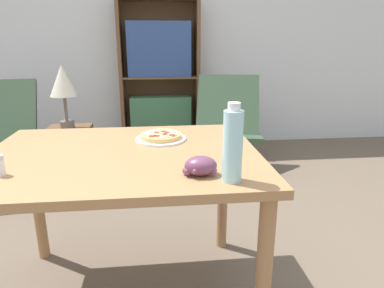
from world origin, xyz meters
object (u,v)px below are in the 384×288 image
at_px(grape_bunch, 200,166).
at_px(bookshelf, 160,84).
at_px(lounge_chair_far, 227,142).
at_px(table_lamp, 63,84).
at_px(side_table, 71,159).
at_px(pizza_on_plate, 161,137).
at_px(drink_bottle, 233,145).

distance_m(grape_bunch, bookshelf, 2.71).
xyz_separation_m(lounge_chair_far, table_lamp, (-1.37, -0.27, 0.60)).
xyz_separation_m(grape_bunch, side_table, (-0.86, 1.64, -0.52)).
bearing_deg(pizza_on_plate, bookshelf, 89.09).
xyz_separation_m(pizza_on_plate, drink_bottle, (0.23, -0.52, 0.11)).
xyz_separation_m(drink_bottle, table_lamp, (-0.96, 1.71, 0.01)).
distance_m(grape_bunch, table_lamp, 1.86).
height_order(pizza_on_plate, bookshelf, bookshelf).
bearing_deg(drink_bottle, grape_bunch, 147.83).
height_order(grape_bunch, drink_bottle, drink_bottle).
relative_size(grape_bunch, drink_bottle, 0.46).
height_order(lounge_chair_far, bookshelf, bookshelf).
bearing_deg(drink_bottle, table_lamp, 119.43).
height_order(pizza_on_plate, grape_bunch, grape_bunch).
xyz_separation_m(bookshelf, table_lamp, (-0.77, -1.07, 0.14)).
bearing_deg(side_table, bookshelf, 54.23).
bearing_deg(pizza_on_plate, drink_bottle, -66.25).
height_order(bookshelf, table_lamp, bookshelf).
bearing_deg(side_table, table_lamp, 0.00).
bearing_deg(pizza_on_plate, lounge_chair_far, 66.19).
distance_m(drink_bottle, lounge_chair_far, 2.10).
distance_m(side_table, table_lamp, 0.62).
bearing_deg(lounge_chair_far, grape_bunch, -92.34).
xyz_separation_m(drink_bottle, lounge_chair_far, (0.41, 1.98, -0.59)).
xyz_separation_m(pizza_on_plate, bookshelf, (0.04, 2.25, -0.02)).
relative_size(drink_bottle, lounge_chair_far, 0.31).
xyz_separation_m(drink_bottle, bookshelf, (-0.20, 2.77, -0.13)).
height_order(bookshelf, side_table, bookshelf).
distance_m(pizza_on_plate, table_lamp, 1.40).
bearing_deg(grape_bunch, bookshelf, 92.03).
bearing_deg(side_table, grape_bunch, -62.28).
height_order(pizza_on_plate, table_lamp, table_lamp).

